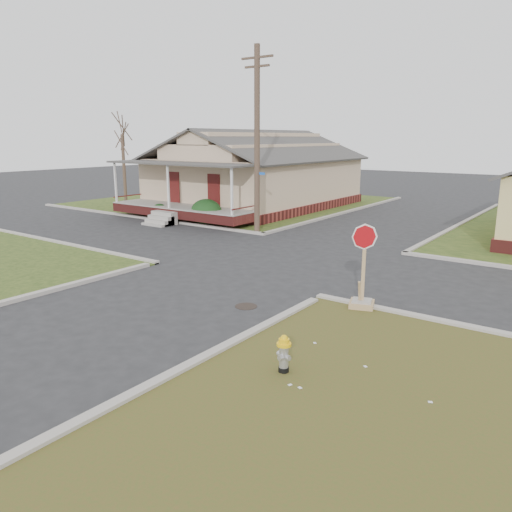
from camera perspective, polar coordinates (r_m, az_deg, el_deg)
The scene contains 11 objects.
ground at distance 16.10m, azimuth -6.33°, elevation -3.77°, with size 120.00×120.00×0.00m, color #262628.
verge_far_left at distance 37.83m, azimuth -2.64°, elevation 6.24°, with size 19.00×19.00×0.05m, color #294017.
curbs at distance 19.94m, azimuth 3.34°, elevation -0.35°, with size 80.00×40.00×0.12m, color #A8A097, non-canonical shape.
manhole at distance 14.39m, azimuth -1.14°, elevation -5.76°, with size 0.64×0.64×0.01m, color black.
corner_house at distance 34.75m, azimuth -0.13°, elevation 9.35°, with size 10.10×15.50×5.30m.
utility_pole at distance 24.96m, azimuth 0.12°, elevation 13.24°, with size 1.80×0.28×9.00m.
tree_far_left at distance 36.83m, azimuth -14.84°, elevation 9.49°, with size 0.22×0.22×4.90m, color #443027.
fire_hydrant at distance 10.33m, azimuth 3.20°, elevation -10.85°, with size 0.30×0.30×0.80m.
stop_sign at distance 14.36m, azimuth 12.06°, elevation -3.76°, with size 0.68×0.66×2.40m.
hedge_left at distance 30.03m, azimuth -10.94°, elevation 5.11°, with size 1.25×1.02×0.95m, color #143915.
hedge_right at distance 28.00m, azimuth -5.69°, elevation 5.02°, with size 1.65×1.35×1.26m, color #143915.
Camera 1 is at (10.41, -11.34, 4.73)m, focal length 35.00 mm.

